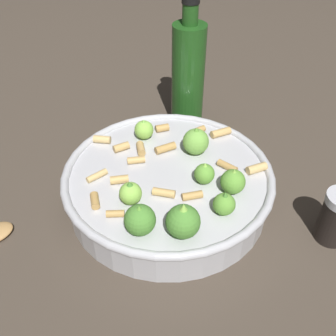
# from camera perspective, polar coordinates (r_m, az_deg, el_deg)

# --- Properties ---
(ground_plane) EXTENTS (2.40, 2.40, 0.00)m
(ground_plane) POSITION_cam_1_polar(r_m,az_deg,el_deg) (0.61, 0.00, -4.61)
(ground_plane) COLOR #42382D
(cooking_pan) EXTENTS (0.31, 0.31, 0.11)m
(cooking_pan) POSITION_cam_1_polar(r_m,az_deg,el_deg) (0.58, 0.10, -2.32)
(cooking_pan) COLOR #B7B7BC
(cooking_pan) RESTS_ON ground
(olive_oil_bottle) EXTENTS (0.06, 0.06, 0.25)m
(olive_oil_bottle) POSITION_cam_1_polar(r_m,az_deg,el_deg) (0.72, 2.99, 13.67)
(olive_oil_bottle) COLOR #1E4C19
(olive_oil_bottle) RESTS_ON ground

